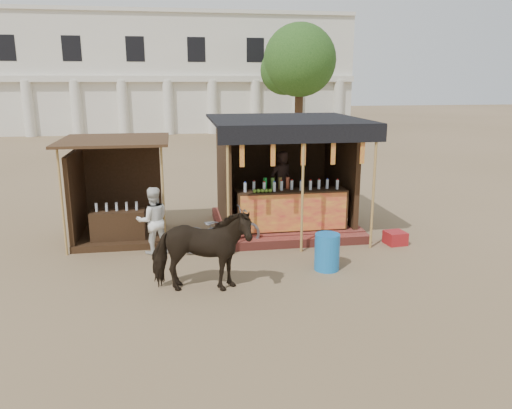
{
  "coord_description": "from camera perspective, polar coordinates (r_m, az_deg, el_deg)",
  "views": [
    {
      "loc": [
        -1.65,
        -8.55,
        3.7
      ],
      "look_at": [
        0.0,
        1.6,
        1.1
      ],
      "focal_mm": 35.0,
      "sensor_mm": 36.0,
      "label": 1
    }
  ],
  "objects": [
    {
      "name": "motorbike",
      "position": [
        10.94,
        -4.05,
        -2.96
      ],
      "size": [
        1.92,
        0.98,
        0.96
      ],
      "primitive_type": "imported",
      "rotation": [
        0.0,
        0.0,
        1.77
      ],
      "color": "gray",
      "rests_on": "ground"
    },
    {
      "name": "secondary_stall",
      "position": [
        12.22,
        -16.11,
        0.14
      ],
      "size": [
        2.4,
        2.4,
        2.38
      ],
      "color": "#362013",
      "rests_on": "ground"
    },
    {
      "name": "main_stall",
      "position": [
        12.49,
        3.22,
        1.81
      ],
      "size": [
        3.6,
        3.61,
        2.78
      ],
      "color": "brown",
      "rests_on": "ground"
    },
    {
      "name": "red_crate",
      "position": [
        11.91,
        15.63,
        -3.7
      ],
      "size": [
        0.48,
        0.47,
        0.3
      ],
      "primitive_type": "cube",
      "rotation": [
        0.0,
        0.0,
        0.11
      ],
      "color": "maroon",
      "rests_on": "ground"
    },
    {
      "name": "blue_barrel",
      "position": [
        10.02,
        8.12,
        -5.38
      ],
      "size": [
        0.56,
        0.56,
        0.74
      ],
      "primitive_type": "cylinder",
      "rotation": [
        0.0,
        0.0,
        0.15
      ],
      "color": "blue",
      "rests_on": "ground"
    },
    {
      "name": "bystander",
      "position": [
        10.97,
        -11.69,
        -1.8
      ],
      "size": [
        0.81,
        0.68,
        1.47
      ],
      "primitive_type": "imported",
      "rotation": [
        0.0,
        0.0,
        3.34
      ],
      "color": "white",
      "rests_on": "ground"
    },
    {
      "name": "tree",
      "position": [
        31.6,
        4.6,
        15.83
      ],
      "size": [
        4.5,
        4.4,
        7.0
      ],
      "color": "#382314",
      "rests_on": "ground"
    },
    {
      "name": "cooler",
      "position": [
        12.24,
        8.6,
        -2.44
      ],
      "size": [
        0.69,
        0.52,
        0.46
      ],
      "color": "#186F2C",
      "rests_on": "ground"
    },
    {
      "name": "background_building",
      "position": [
        38.5,
        -10.08,
        14.38
      ],
      "size": [
        26.0,
        7.45,
        8.18
      ],
      "color": "silver",
      "rests_on": "ground"
    },
    {
      "name": "cow",
      "position": [
        8.84,
        -6.31,
        -5.32
      ],
      "size": [
        1.89,
        1.04,
        1.52
      ],
      "primitive_type": "imported",
      "rotation": [
        0.0,
        0.0,
        1.44
      ],
      "color": "black",
      "rests_on": "ground"
    },
    {
      "name": "ground",
      "position": [
        9.46,
        1.58,
        -8.84
      ],
      "size": [
        120.0,
        120.0,
        0.0
      ],
      "primitive_type": "plane",
      "color": "#846B4C",
      "rests_on": "ground"
    }
  ]
}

